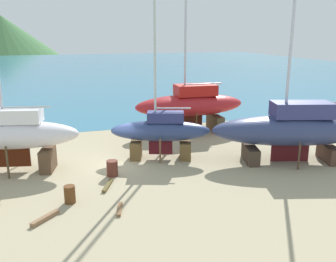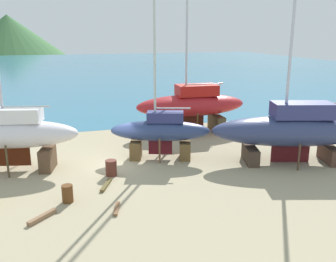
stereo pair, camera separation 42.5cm
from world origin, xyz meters
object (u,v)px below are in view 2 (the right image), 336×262
sailboat_large_starboard (161,131)px  barrel_tipped_right (111,168)px  sailboat_small_center (192,105)px  barrel_rust_near (67,194)px  sailboat_far_slipway (13,134)px  sailboat_mid_port (293,129)px

sailboat_large_starboard → barrel_tipped_right: bearing=48.3°
sailboat_small_center → barrel_rust_near: bearing=47.9°
sailboat_far_slipway → sailboat_large_starboard: (8.95, -0.45, -0.39)m
sailboat_mid_port → barrel_rust_near: size_ratio=20.33×
sailboat_mid_port → barrel_tipped_right: sailboat_mid_port is taller
sailboat_far_slipway → barrel_rust_near: size_ratio=16.32×
sailboat_large_starboard → sailboat_mid_port: size_ratio=0.63×
sailboat_large_starboard → barrel_tipped_right: 4.35m
sailboat_large_starboard → sailboat_mid_port: sailboat_mid_port is taller
barrel_rust_near → sailboat_small_center: bearing=45.9°
barrel_rust_near → barrel_tipped_right: (2.54, 2.87, 0.02)m
sailboat_mid_port → barrel_tipped_right: 11.53m
sailboat_far_slipway → barrel_rust_near: (2.85, -5.39, -1.81)m
sailboat_far_slipway → sailboat_large_starboard: bearing=-170.1°
barrel_rust_near → barrel_tipped_right: 3.83m
sailboat_small_center → barrel_rust_near: sailboat_small_center is taller
barrel_rust_near → sailboat_mid_port: bearing=7.9°
sailboat_far_slipway → sailboat_mid_port: (16.75, -3.46, -0.08)m
sailboat_mid_port → barrel_tipped_right: size_ratio=19.27×
sailboat_mid_port → sailboat_far_slipway: bearing=4.4°
sailboat_mid_port → barrel_rust_near: sailboat_mid_port is taller
sailboat_mid_port → sailboat_small_center: size_ratio=1.07×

